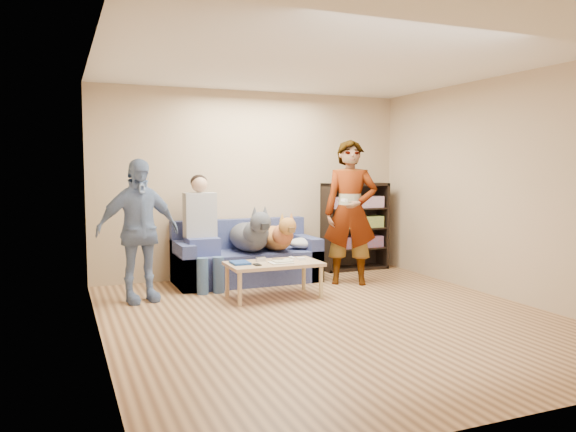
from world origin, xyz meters
name	(u,v)px	position (x,y,z in m)	size (l,w,h in m)	color
ground	(332,317)	(0.00, 0.00, 0.00)	(5.00, 5.00, 0.00)	brown
ceiling	(334,59)	(0.00, 0.00, 2.60)	(5.00, 5.00, 0.00)	white
wall_back	(253,184)	(0.00, 2.50, 1.30)	(4.50, 4.50, 0.00)	tan
wall_front	(524,208)	(0.00, -2.50, 1.30)	(4.50, 4.50, 0.00)	tan
wall_left	(98,195)	(-2.25, 0.00, 1.30)	(5.00, 5.00, 0.00)	tan
wall_right	(507,188)	(2.25, 0.00, 1.30)	(5.00, 5.00, 0.00)	tan
blanket	(303,243)	(0.53, 1.94, 0.50)	(0.42, 0.36, 0.15)	silver
person_standing_right	(350,212)	(0.98, 1.43, 0.95)	(0.69, 0.45, 1.89)	gray
person_standing_left	(138,231)	(-1.74, 1.47, 0.82)	(0.96, 0.40, 1.64)	#7A8EC4
held_controller	(344,200)	(0.78, 1.23, 1.12)	(0.04, 0.13, 0.03)	white
notebook_blue	(240,263)	(-0.64, 1.12, 0.43)	(0.20, 0.26, 0.03)	navy
papers	(281,263)	(-0.19, 0.97, 0.43)	(0.26, 0.20, 0.01)	silver
magazine	(283,261)	(-0.16, 0.99, 0.44)	(0.22, 0.17, 0.01)	#ADA68A
camera_silver	(261,259)	(-0.36, 1.19, 0.45)	(0.11, 0.06, 0.05)	#B6B5BA
controller_a	(292,258)	(0.04, 1.17, 0.43)	(0.04, 0.13, 0.03)	white
controller_b	(301,259)	(0.12, 1.09, 0.43)	(0.09, 0.06, 0.03)	white
headphone_cup_a	(290,261)	(-0.04, 1.05, 0.43)	(0.07, 0.07, 0.02)	white
headphone_cup_b	(288,260)	(-0.04, 1.13, 0.43)	(0.07, 0.07, 0.02)	white
pen_orange	(277,264)	(-0.26, 0.91, 0.42)	(0.01, 0.01, 0.14)	#C17C1B
pen_black	(278,259)	(-0.12, 1.25, 0.42)	(0.01, 0.01, 0.14)	black
wallet	(257,265)	(-0.49, 0.95, 0.43)	(0.07, 0.12, 0.01)	black
sofa	(246,261)	(-0.25, 2.10, 0.28)	(1.90, 0.85, 0.82)	#515B93
person_seated	(202,227)	(-0.88, 1.97, 0.77)	(0.40, 0.73, 1.47)	#3F4B8B
dog_gray	(251,235)	(-0.24, 1.91, 0.65)	(0.44, 1.26, 0.64)	#4C4D56
dog_tan	(277,236)	(0.12, 1.88, 0.62)	(0.37, 1.15, 0.54)	#C9863D
coffee_table	(274,266)	(-0.24, 1.07, 0.37)	(1.10, 0.60, 0.42)	tan
bookshelf	(355,224)	(1.55, 2.33, 0.68)	(1.00, 0.34, 1.30)	black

